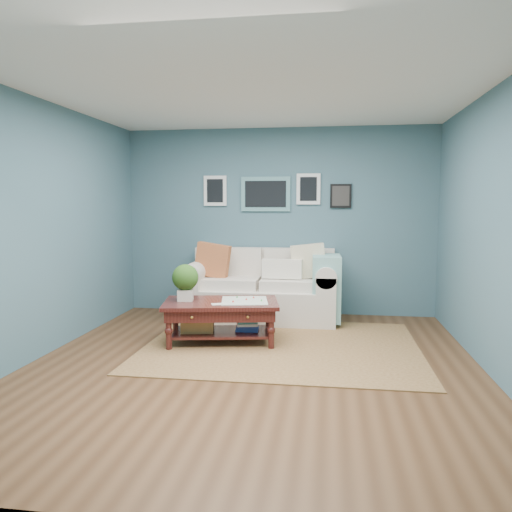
# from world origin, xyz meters

# --- Properties ---
(room_shell) EXTENTS (5.00, 5.02, 2.70)m
(room_shell) POSITION_xyz_m (-0.00, 0.06, 1.36)
(room_shell) COLOR brown
(room_shell) RESTS_ON ground
(area_rug) EXTENTS (3.05, 2.44, 0.01)m
(area_rug) POSITION_xyz_m (0.22, 0.73, 0.01)
(area_rug) COLOR brown
(area_rug) RESTS_ON ground
(loveseat) EXTENTS (2.12, 0.96, 1.09)m
(loveseat) POSITION_xyz_m (-0.09, 2.03, 0.44)
(loveseat) COLOR silver
(loveseat) RESTS_ON ground
(coffee_table) EXTENTS (1.42, 0.98, 0.91)m
(coffee_table) POSITION_xyz_m (-0.56, 0.78, 0.41)
(coffee_table) COLOR black
(coffee_table) RESTS_ON ground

